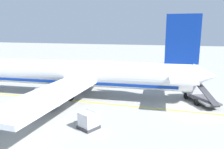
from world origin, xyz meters
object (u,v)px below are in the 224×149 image
Objects in this scene: service_truck_catering at (196,92)px; cargo_container_near at (89,120)px; crew_marshaller at (34,101)px; airliner_foreground at (70,74)px.

service_truck_catering reaches higher than cargo_container_near.
cargo_container_near is at bearing 137.84° from service_truck_catering.
crew_marshaller is at bearing 113.41° from service_truck_catering.
service_truck_catering is 2.82× the size of cargo_container_near.
cargo_container_near reaches higher than crew_marshaller.
airliner_foreground is at bearing -19.00° from crew_marshaller.
airliner_foreground reaches higher than service_truck_catering.
service_truck_catering is at bearing -66.59° from crew_marshaller.
airliner_foreground is 7.10m from crew_marshaller.
airliner_foreground is 25.71× the size of crew_marshaller.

